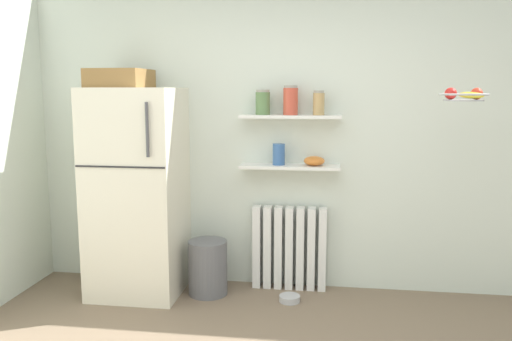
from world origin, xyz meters
TOP-DOWN VIEW (x-y plane):
  - back_wall at (0.00, 2.05)m, footprint 7.04×0.10m
  - refrigerator at (-1.24, 1.67)m, footprint 0.71×0.69m
  - radiator at (-0.02, 1.92)m, footprint 0.61×0.12m
  - wall_shelf_lower at (-0.02, 1.89)m, footprint 0.81×0.22m
  - wall_shelf_upper at (-0.02, 1.89)m, footprint 0.81×0.22m
  - storage_jar_0 at (-0.24, 1.89)m, footprint 0.12×0.12m
  - storage_jar_1 at (-0.02, 1.89)m, footprint 0.12×0.12m
  - storage_jar_2 at (0.21, 1.89)m, footprint 0.09×0.09m
  - vase at (-0.11, 1.89)m, footprint 0.10×0.10m
  - shelf_bowl at (0.18, 1.89)m, footprint 0.17×0.17m
  - trash_bin at (-0.67, 1.69)m, footprint 0.32×0.32m
  - pet_food_bowl at (0.01, 1.62)m, footprint 0.17×0.17m
  - hanging_fruit_basket at (1.19, 1.41)m, footprint 0.32×0.32m

SIDE VIEW (x-z plane):
  - pet_food_bowl at x=0.01m, z-range 0.00..0.05m
  - trash_bin at x=-0.67m, z-range 0.00..0.45m
  - radiator at x=-0.02m, z-range 0.00..0.70m
  - refrigerator at x=-1.24m, z-range -0.04..1.78m
  - wall_shelf_lower at x=-0.02m, z-range 1.03..1.06m
  - shelf_bowl at x=0.18m, z-range 1.06..1.13m
  - vase at x=-0.11m, z-range 1.06..1.23m
  - back_wall at x=0.00m, z-range 0.00..2.60m
  - wall_shelf_upper at x=-0.02m, z-range 1.44..1.46m
  - storage_jar_2 at x=0.21m, z-range 1.46..1.65m
  - storage_jar_0 at x=-0.24m, z-range 1.46..1.66m
  - storage_jar_1 at x=-0.02m, z-range 1.46..1.69m
  - hanging_fruit_basket at x=1.19m, z-range 1.58..1.67m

